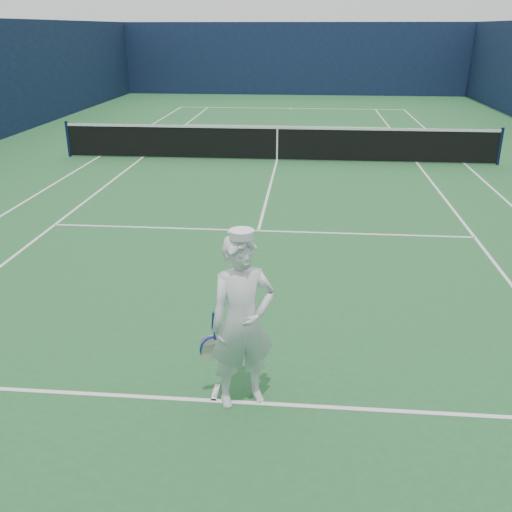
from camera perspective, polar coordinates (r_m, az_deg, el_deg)
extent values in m
plane|color=#246030|center=(17.29, 2.10, 9.53)|extent=(80.00, 80.00, 0.00)
cube|color=white|center=(29.00, 3.49, 14.53)|extent=(11.03, 0.06, 0.01)
cube|color=white|center=(6.26, -4.29, -14.25)|extent=(11.03, 0.06, 0.01)
cube|color=white|center=(18.41, -15.45, 9.54)|extent=(0.06, 23.83, 0.01)
cube|color=white|center=(17.86, 20.17, 8.63)|extent=(0.06, 23.83, 0.01)
cube|color=white|center=(17.98, -11.29, 9.62)|extent=(0.06, 23.77, 0.01)
cube|color=white|center=(17.56, 15.80, 8.93)|extent=(0.06, 23.77, 0.01)
cube|color=white|center=(23.57, 3.01, 12.84)|extent=(8.23, 0.06, 0.01)
cube|color=white|center=(11.13, 0.23, 2.54)|extent=(8.23, 0.06, 0.01)
cube|color=white|center=(17.29, 2.10, 9.54)|extent=(0.06, 12.80, 0.01)
cube|color=white|center=(28.85, 3.47, 14.49)|extent=(0.06, 0.30, 0.01)
cube|color=white|center=(6.38, -4.07, -13.46)|extent=(0.06, 0.30, 0.01)
cube|color=#0E1834|center=(34.92, 3.93, 19.04)|extent=(20.12, 0.12, 4.00)
cylinder|color=#141E4C|center=(18.65, -18.28, 11.05)|extent=(0.09, 0.09, 1.07)
cylinder|color=#141E4C|center=(18.01, 23.22, 10.05)|extent=(0.09, 0.09, 1.07)
cube|color=black|center=(17.19, 2.13, 11.16)|extent=(12.79, 0.02, 0.92)
cube|color=white|center=(17.11, 2.15, 12.70)|extent=(12.79, 0.04, 0.07)
cube|color=white|center=(17.20, 2.13, 11.06)|extent=(0.05, 0.03, 0.94)
imported|color=white|center=(5.77, -1.36, -6.69)|extent=(0.80, 0.68, 1.86)
cylinder|color=white|center=(5.39, -1.45, 2.21)|extent=(0.24, 0.24, 0.08)
cube|color=white|center=(5.51, -1.85, 2.35)|extent=(0.20, 0.16, 0.02)
cylinder|color=navy|center=(5.76, -4.28, -6.45)|extent=(0.07, 0.10, 0.22)
cube|color=#2026B1|center=(5.90, -4.15, -7.74)|extent=(0.03, 0.03, 0.14)
torus|color=#2026B1|center=(6.05, -4.46, -9.14)|extent=(0.31, 0.21, 0.29)
cube|color=beige|center=(6.05, -4.46, -9.14)|extent=(0.20, 0.09, 0.30)
sphere|color=#D8E91A|center=(5.89, 0.77, -5.08)|extent=(0.07, 0.07, 0.07)
sphere|color=#D8E91A|center=(5.90, 1.12, -4.67)|extent=(0.07, 0.07, 0.07)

